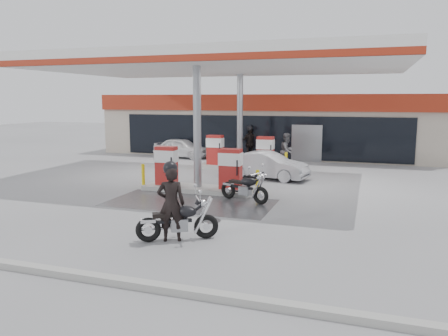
# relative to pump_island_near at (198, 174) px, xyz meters

# --- Properties ---
(ground) EXTENTS (90.00, 90.00, 0.00)m
(ground) POSITION_rel_pump_island_near_xyz_m (0.00, -2.00, -0.71)
(ground) COLOR gray
(ground) RESTS_ON ground
(wet_patch) EXTENTS (6.00, 3.00, 0.00)m
(wet_patch) POSITION_rel_pump_island_near_xyz_m (0.50, -2.00, -0.71)
(wet_patch) COLOR #4C4C4F
(wet_patch) RESTS_ON ground
(drain_cover) EXTENTS (0.70, 0.70, 0.01)m
(drain_cover) POSITION_rel_pump_island_near_xyz_m (2.00, -4.00, -0.71)
(drain_cover) COLOR #38383A
(drain_cover) RESTS_ON ground
(kerb) EXTENTS (28.00, 0.25, 0.15)m
(kerb) POSITION_rel_pump_island_near_xyz_m (0.00, -9.00, -0.64)
(kerb) COLOR gray
(kerb) RESTS_ON ground
(store_building) EXTENTS (22.00, 8.22, 4.00)m
(store_building) POSITION_rel_pump_island_near_xyz_m (0.01, 13.94, 1.30)
(store_building) COLOR #B7AA99
(store_building) RESTS_ON ground
(canopy) EXTENTS (16.00, 10.02, 5.51)m
(canopy) POSITION_rel_pump_island_near_xyz_m (0.00, 3.00, 4.56)
(canopy) COLOR silver
(canopy) RESTS_ON ground
(pump_island_near) EXTENTS (5.14, 1.30, 1.78)m
(pump_island_near) POSITION_rel_pump_island_near_xyz_m (0.00, 0.00, 0.00)
(pump_island_near) COLOR #9E9E99
(pump_island_near) RESTS_ON ground
(pump_island_far) EXTENTS (5.14, 1.30, 1.78)m
(pump_island_far) POSITION_rel_pump_island_near_xyz_m (0.00, 6.00, 0.00)
(pump_island_far) COLOR #9E9E99
(pump_island_far) RESTS_ON ground
(main_motorcycle) EXTENTS (1.98, 1.27, 1.13)m
(main_motorcycle) POSITION_rel_pump_island_near_xyz_m (1.89, -6.01, -0.21)
(main_motorcycle) COLOR black
(main_motorcycle) RESTS_ON ground
(biker_main) EXTENTS (0.86, 0.73, 2.00)m
(biker_main) POSITION_rel_pump_island_near_xyz_m (1.72, -6.12, 0.29)
(biker_main) COLOR black
(biker_main) RESTS_ON ground
(parked_motorcycle) EXTENTS (2.04, 1.11, 1.09)m
(parked_motorcycle) POSITION_rel_pump_island_near_xyz_m (2.33, -1.18, -0.23)
(parked_motorcycle) COLOR black
(parked_motorcycle) RESTS_ON ground
(sedan_white) EXTENTS (3.86, 1.97, 1.26)m
(sedan_white) POSITION_rel_pump_island_near_xyz_m (-4.82, 9.20, -0.08)
(sedan_white) COLOR white
(sedan_white) RESTS_ON ground
(attendant) EXTENTS (1.00, 1.12, 1.91)m
(attendant) POSITION_rel_pump_island_near_xyz_m (2.36, 7.00, 0.25)
(attendant) COLOR #55555A
(attendant) RESTS_ON ground
(hatchback_silver) EXTENTS (4.04, 2.02, 1.27)m
(hatchback_silver) POSITION_rel_pump_island_near_xyz_m (2.06, 3.60, -0.07)
(hatchback_silver) COLOR #ACADB4
(hatchback_silver) RESTS_ON ground
(parked_car_left) EXTENTS (4.40, 2.55, 1.20)m
(parked_car_left) POSITION_rel_pump_island_near_xyz_m (-5.83, 12.00, -0.11)
(parked_car_left) COLOR #151749
(parked_car_left) RESTS_ON ground
(parked_car_right) EXTENTS (4.76, 2.51, 1.28)m
(parked_car_right) POSITION_rel_pump_island_near_xyz_m (7.11, 12.00, -0.07)
(parked_car_right) COLOR #B0B1B8
(parked_car_right) RESTS_ON ground
(biker_walking) EXTENTS (1.19, 1.15, 1.99)m
(biker_walking) POSITION_rel_pump_island_near_xyz_m (-0.48, 9.80, 0.29)
(biker_walking) COLOR black
(biker_walking) RESTS_ON ground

